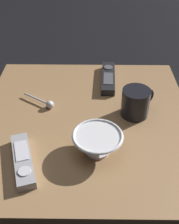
% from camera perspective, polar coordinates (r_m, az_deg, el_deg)
% --- Properties ---
extents(ground_plane, '(6.00, 6.00, 0.00)m').
position_cam_1_polar(ground_plane, '(0.88, -0.75, -3.50)').
color(ground_plane, black).
extents(table, '(0.67, 0.65, 0.04)m').
position_cam_1_polar(table, '(0.87, -0.76, -2.43)').
color(table, '#936D47').
rests_on(table, ground).
extents(cereal_bowl, '(0.13, 0.13, 0.06)m').
position_cam_1_polar(cereal_bowl, '(0.73, 1.62, -6.10)').
color(cereal_bowl, silver).
rests_on(cereal_bowl, table).
extents(coffee_mug, '(0.09, 0.11, 0.09)m').
position_cam_1_polar(coffee_mug, '(0.86, 9.41, 1.94)').
color(coffee_mug, black).
rests_on(coffee_mug, table).
extents(teaspoon, '(0.08, 0.11, 0.03)m').
position_cam_1_polar(teaspoon, '(0.90, -8.59, 1.74)').
color(teaspoon, silver).
rests_on(teaspoon, table).
extents(tv_remote_near, '(0.19, 0.06, 0.03)m').
position_cam_1_polar(tv_remote_near, '(1.02, 3.82, 6.94)').
color(tv_remote_near, black).
rests_on(tv_remote_near, table).
extents(tv_remote_far, '(0.18, 0.09, 0.03)m').
position_cam_1_polar(tv_remote_far, '(0.74, -13.38, -9.47)').
color(tv_remote_far, '#9E9EA3').
rests_on(tv_remote_far, table).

